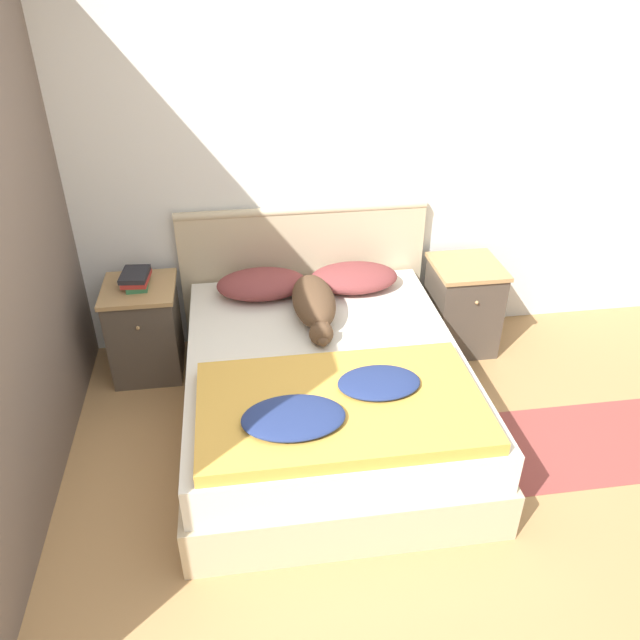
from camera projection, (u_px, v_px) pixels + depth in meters
ground_plane at (331, 587)px, 2.77m from camera, size 16.00×16.00×0.00m
wall_back at (279, 160)px, 3.90m from camera, size 9.00×0.06×2.55m
wall_side_left at (4, 245)px, 2.83m from camera, size 0.06×3.10×2.55m
bed at (325, 391)px, 3.57m from camera, size 1.56×1.91×0.51m
headboard at (303, 272)px, 4.25m from camera, size 1.64×0.06×0.99m
nightstand_left at (145, 329)px, 4.01m from camera, size 0.45×0.47×0.63m
nightstand_right at (462, 305)px, 4.27m from camera, size 0.45×0.47×0.63m
pillow_left at (262, 284)px, 3.96m from camera, size 0.57×0.37×0.15m
pillow_right at (354, 278)px, 4.04m from camera, size 0.57×0.37×0.15m
quilt at (339, 405)px, 2.98m from camera, size 1.37×0.81×0.12m
dog at (314, 303)px, 3.71m from camera, size 0.25×0.77×0.21m
book_stack at (136, 279)px, 3.84m from camera, size 0.18×0.24×0.09m
rug at (581, 444)px, 3.55m from camera, size 1.16×0.66×0.00m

